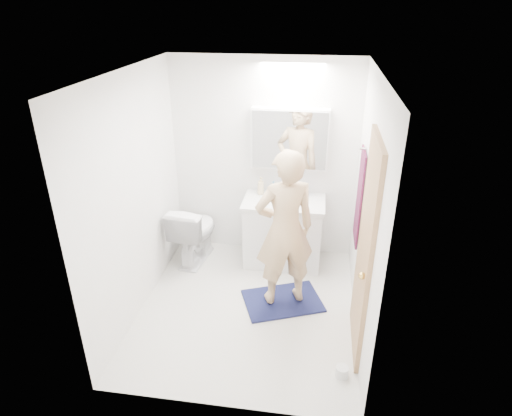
% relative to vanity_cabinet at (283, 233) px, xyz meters
% --- Properties ---
extents(floor, '(2.50, 2.50, 0.00)m').
position_rel_vanity_cabinet_xyz_m(floor, '(-0.27, -0.96, -0.39)').
color(floor, silver).
rests_on(floor, ground).
extents(ceiling, '(2.50, 2.50, 0.00)m').
position_rel_vanity_cabinet_xyz_m(ceiling, '(-0.27, -0.96, 2.01)').
color(ceiling, white).
rests_on(ceiling, floor).
extents(wall_back, '(2.50, 0.00, 2.50)m').
position_rel_vanity_cabinet_xyz_m(wall_back, '(-0.27, 0.29, 0.81)').
color(wall_back, white).
rests_on(wall_back, floor).
extents(wall_front, '(2.50, 0.00, 2.50)m').
position_rel_vanity_cabinet_xyz_m(wall_front, '(-0.27, -2.21, 0.81)').
color(wall_front, white).
rests_on(wall_front, floor).
extents(wall_left, '(0.00, 2.50, 2.50)m').
position_rel_vanity_cabinet_xyz_m(wall_left, '(-1.37, -0.96, 0.81)').
color(wall_left, white).
rests_on(wall_left, floor).
extents(wall_right, '(0.00, 2.50, 2.50)m').
position_rel_vanity_cabinet_xyz_m(wall_right, '(0.83, -0.96, 0.81)').
color(wall_right, white).
rests_on(wall_right, floor).
extents(vanity_cabinet, '(0.90, 0.55, 0.78)m').
position_rel_vanity_cabinet_xyz_m(vanity_cabinet, '(0.00, 0.00, 0.00)').
color(vanity_cabinet, white).
rests_on(vanity_cabinet, floor).
extents(countertop, '(0.95, 0.58, 0.04)m').
position_rel_vanity_cabinet_xyz_m(countertop, '(0.00, -0.00, 0.41)').
color(countertop, white).
rests_on(countertop, vanity_cabinet).
extents(sink_basin, '(0.36, 0.36, 0.03)m').
position_rel_vanity_cabinet_xyz_m(sink_basin, '(0.00, 0.03, 0.45)').
color(sink_basin, white).
rests_on(sink_basin, countertop).
extents(faucet, '(0.02, 0.02, 0.16)m').
position_rel_vanity_cabinet_xyz_m(faucet, '(0.00, 0.22, 0.51)').
color(faucet, silver).
rests_on(faucet, countertop).
extents(medicine_cabinet, '(0.88, 0.14, 0.70)m').
position_rel_vanity_cabinet_xyz_m(medicine_cabinet, '(0.03, 0.21, 1.11)').
color(medicine_cabinet, white).
rests_on(medicine_cabinet, wall_back).
extents(mirror_panel, '(0.84, 0.01, 0.66)m').
position_rel_vanity_cabinet_xyz_m(mirror_panel, '(0.03, 0.13, 1.11)').
color(mirror_panel, silver).
rests_on(mirror_panel, medicine_cabinet).
extents(toilet, '(0.52, 0.79, 0.76)m').
position_rel_vanity_cabinet_xyz_m(toilet, '(-1.07, -0.12, -0.01)').
color(toilet, white).
rests_on(toilet, floor).
extents(bath_rug, '(0.95, 0.81, 0.02)m').
position_rel_vanity_cabinet_xyz_m(bath_rug, '(0.08, -0.82, -0.38)').
color(bath_rug, '#161E45').
rests_on(bath_rug, floor).
extents(person, '(0.71, 0.60, 1.67)m').
position_rel_vanity_cabinet_xyz_m(person, '(0.08, -0.82, 0.49)').
color(person, tan).
rests_on(person, bath_rug).
extents(door, '(0.04, 0.80, 2.00)m').
position_rel_vanity_cabinet_xyz_m(door, '(0.81, -1.31, 0.61)').
color(door, tan).
rests_on(door, wall_right).
extents(door_knob, '(0.06, 0.06, 0.06)m').
position_rel_vanity_cabinet_xyz_m(door_knob, '(0.77, -1.61, 0.56)').
color(door_knob, gold).
rests_on(door_knob, door).
extents(towel, '(0.02, 0.42, 1.00)m').
position_rel_vanity_cabinet_xyz_m(towel, '(0.80, -0.41, 0.71)').
color(towel, black).
rests_on(towel, wall_right).
extents(towel_hook, '(0.07, 0.02, 0.02)m').
position_rel_vanity_cabinet_xyz_m(towel_hook, '(0.79, -0.41, 1.23)').
color(towel_hook, silver).
rests_on(towel_hook, wall_right).
extents(soap_bottle_a, '(0.12, 0.12, 0.21)m').
position_rel_vanity_cabinet_xyz_m(soap_bottle_a, '(-0.30, 0.15, 0.54)').
color(soap_bottle_a, '#D3B988').
rests_on(soap_bottle_a, countertop).
extents(soap_bottle_b, '(0.10, 0.10, 0.16)m').
position_rel_vanity_cabinet_xyz_m(soap_bottle_b, '(-0.14, 0.18, 0.51)').
color(soap_bottle_b, '#5796BB').
rests_on(soap_bottle_b, countertop).
extents(toothbrush_cup, '(0.11, 0.11, 0.09)m').
position_rel_vanity_cabinet_xyz_m(toothbrush_cup, '(0.22, 0.16, 0.48)').
color(toothbrush_cup, '#3956AC').
rests_on(toothbrush_cup, countertop).
extents(toilet_paper_roll, '(0.11, 0.11, 0.10)m').
position_rel_vanity_cabinet_xyz_m(toilet_paper_roll, '(0.68, -1.76, -0.34)').
color(toilet_paper_roll, silver).
rests_on(toilet_paper_roll, floor).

